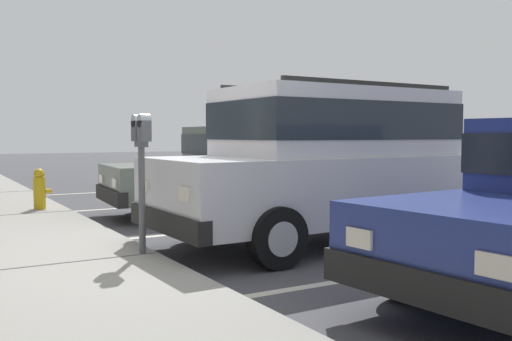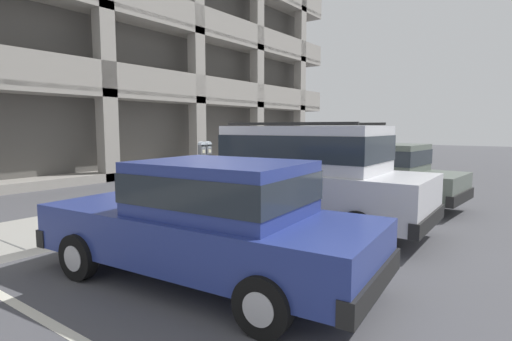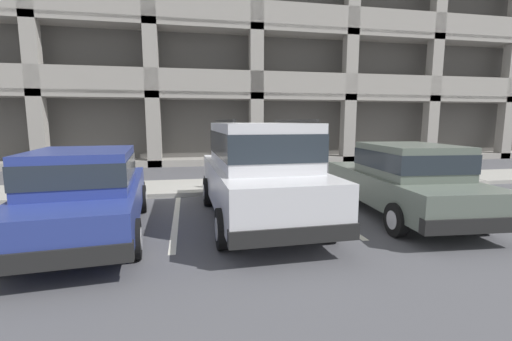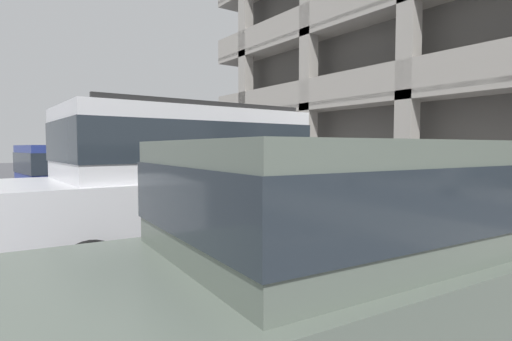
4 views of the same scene
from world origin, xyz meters
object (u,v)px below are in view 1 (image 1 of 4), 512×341
Objects in this scene: silver_suv at (334,159)px; parking_meter_near at (141,150)px; dark_hatchback at (238,167)px; fire_hydrant at (40,189)px.

parking_meter_near is (0.01, 2.59, 0.15)m from silver_suv.
dark_hatchback is 3.47m from fire_hydrant.
fire_hydrant is at bearing 3.81° from parking_meter_near.
dark_hatchback is at bearing -6.13° from silver_suv.
silver_suv is 3.10m from dark_hatchback.
silver_suv is at bearing -147.07° from fire_hydrant.
dark_hatchback is (3.08, -0.27, -0.27)m from silver_suv.
parking_meter_near is at bearing -176.19° from fire_hydrant.
parking_meter_near is 4.53m from fire_hydrant.
dark_hatchback is 3.06× the size of parking_meter_near.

